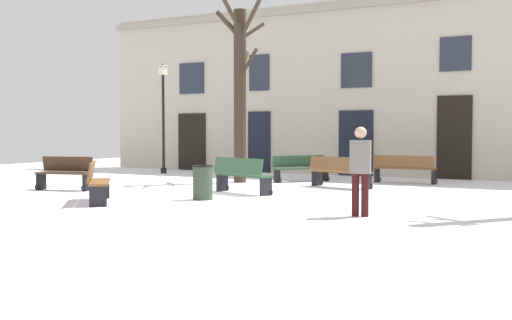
{
  "coord_description": "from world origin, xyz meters",
  "views": [
    {
      "loc": [
        7.94,
        -12.82,
        1.63
      ],
      "look_at": [
        0.0,
        1.77,
        0.85
      ],
      "focal_mm": 44.74,
      "sensor_mm": 36.0,
      "label": 1
    }
  ],
  "objects_px": {
    "streetlamp": "(163,107)",
    "bench_back_to_back_left": "(97,181)",
    "bench_facing_shops": "(300,168)",
    "litter_bin": "(203,182)",
    "bench_near_center_tree": "(65,173)",
    "bench_by_litter_bin": "(242,175)",
    "bench_far_corner": "(404,168)",
    "bench_back_to_back_right": "(340,171)",
    "tree_foreground": "(240,88)",
    "person_by_shop_door": "(360,167)"
  },
  "relations": [
    {
      "from": "bench_by_litter_bin",
      "to": "person_by_shop_door",
      "type": "xyz_separation_m",
      "value": [
        4.14,
        -2.71,
        0.45
      ]
    },
    {
      "from": "bench_facing_shops",
      "to": "bench_back_to_back_left",
      "type": "relative_size",
      "value": 1.0
    },
    {
      "from": "bench_back_to_back_left",
      "to": "streetlamp",
      "type": "bearing_deg",
      "value": -11.63
    },
    {
      "from": "litter_bin",
      "to": "bench_back_to_back_left",
      "type": "bearing_deg",
      "value": -137.41
    },
    {
      "from": "tree_foreground",
      "to": "litter_bin",
      "type": "distance_m",
      "value": 5.65
    },
    {
      "from": "tree_foreground",
      "to": "person_by_shop_door",
      "type": "relative_size",
      "value": 3.35
    },
    {
      "from": "tree_foreground",
      "to": "bench_by_litter_bin",
      "type": "xyz_separation_m",
      "value": [
        1.81,
        -3.06,
        -2.46
      ]
    },
    {
      "from": "person_by_shop_door",
      "to": "bench_facing_shops",
      "type": "bearing_deg",
      "value": 111.17
    },
    {
      "from": "bench_far_corner",
      "to": "bench_back_to_back_left",
      "type": "height_order",
      "value": "bench_back_to_back_left"
    },
    {
      "from": "litter_bin",
      "to": "bench_near_center_tree",
      "type": "bearing_deg",
      "value": 177.17
    },
    {
      "from": "bench_by_litter_bin",
      "to": "bench_far_corner",
      "type": "bearing_deg",
      "value": -100.35
    },
    {
      "from": "streetlamp",
      "to": "bench_near_center_tree",
      "type": "height_order",
      "value": "streetlamp"
    },
    {
      "from": "litter_bin",
      "to": "bench_facing_shops",
      "type": "height_order",
      "value": "bench_facing_shops"
    },
    {
      "from": "litter_bin",
      "to": "bench_near_center_tree",
      "type": "distance_m",
      "value": 4.63
    },
    {
      "from": "streetlamp",
      "to": "person_by_shop_door",
      "type": "distance_m",
      "value": 13.36
    },
    {
      "from": "bench_facing_shops",
      "to": "bench_back_to_back_left",
      "type": "distance_m",
      "value": 7.69
    },
    {
      "from": "bench_far_corner",
      "to": "streetlamp",
      "type": "bearing_deg",
      "value": -0.81
    },
    {
      "from": "person_by_shop_door",
      "to": "tree_foreground",
      "type": "bearing_deg",
      "value": 124.55
    },
    {
      "from": "tree_foreground",
      "to": "person_by_shop_door",
      "type": "height_order",
      "value": "tree_foreground"
    },
    {
      "from": "tree_foreground",
      "to": "bench_far_corner",
      "type": "distance_m",
      "value": 5.63
    },
    {
      "from": "bench_facing_shops",
      "to": "bench_near_center_tree",
      "type": "bearing_deg",
      "value": -178.0
    },
    {
      "from": "tree_foreground",
      "to": "bench_back_to_back_right",
      "type": "xyz_separation_m",
      "value": [
        3.41,
        -0.28,
        -2.49
      ]
    },
    {
      "from": "bench_near_center_tree",
      "to": "bench_far_corner",
      "type": "bearing_deg",
      "value": 27.41
    },
    {
      "from": "litter_bin",
      "to": "tree_foreground",
      "type": "bearing_deg",
      "value": 109.99
    },
    {
      "from": "streetlamp",
      "to": "bench_far_corner",
      "type": "xyz_separation_m",
      "value": [
        9.26,
        -0.19,
        -2.05
      ]
    },
    {
      "from": "bench_facing_shops",
      "to": "bench_near_center_tree",
      "type": "relative_size",
      "value": 1.04
    },
    {
      "from": "bench_by_litter_bin",
      "to": "bench_back_to_back_left",
      "type": "xyz_separation_m",
      "value": [
        -1.85,
        -3.31,
        -0.0
      ]
    },
    {
      "from": "litter_bin",
      "to": "bench_back_to_back_right",
      "type": "height_order",
      "value": "bench_back_to_back_right"
    },
    {
      "from": "bench_back_to_back_right",
      "to": "streetlamp",
      "type": "bearing_deg",
      "value": -0.78
    },
    {
      "from": "litter_bin",
      "to": "bench_facing_shops",
      "type": "relative_size",
      "value": 0.48
    },
    {
      "from": "litter_bin",
      "to": "person_by_shop_door",
      "type": "distance_m",
      "value": 4.37
    },
    {
      "from": "bench_back_to_back_right",
      "to": "tree_foreground",
      "type": "bearing_deg",
      "value": 11.85
    },
    {
      "from": "bench_far_corner",
      "to": "person_by_shop_door",
      "type": "bearing_deg",
      "value": 99.98
    },
    {
      "from": "streetlamp",
      "to": "bench_by_litter_bin",
      "type": "bearing_deg",
      "value": -39.44
    },
    {
      "from": "streetlamp",
      "to": "bench_near_center_tree",
      "type": "distance_m",
      "value": 7.27
    },
    {
      "from": "bench_near_center_tree",
      "to": "litter_bin",
      "type": "bearing_deg",
      "value": -16.53
    },
    {
      "from": "litter_bin",
      "to": "bench_back_to_back_left",
      "type": "height_order",
      "value": "bench_back_to_back_left"
    },
    {
      "from": "streetlamp",
      "to": "person_by_shop_door",
      "type": "xyz_separation_m",
      "value": [
        10.58,
        -8.01,
        -1.58
      ]
    },
    {
      "from": "bench_back_to_back_left",
      "to": "person_by_shop_door",
      "type": "xyz_separation_m",
      "value": [
        5.98,
        0.6,
        0.45
      ]
    },
    {
      "from": "litter_bin",
      "to": "person_by_shop_door",
      "type": "height_order",
      "value": "person_by_shop_door"
    },
    {
      "from": "litter_bin",
      "to": "bench_back_to_back_left",
      "type": "xyz_separation_m",
      "value": [
        -1.77,
        -1.63,
        0.08
      ]
    },
    {
      "from": "bench_facing_shops",
      "to": "streetlamp",
      "type": "bearing_deg",
      "value": 120.09
    },
    {
      "from": "bench_facing_shops",
      "to": "bench_back_to_back_right",
      "type": "height_order",
      "value": "bench_back_to_back_right"
    },
    {
      "from": "litter_bin",
      "to": "bench_far_corner",
      "type": "distance_m",
      "value": 7.38
    },
    {
      "from": "litter_bin",
      "to": "bench_by_litter_bin",
      "type": "xyz_separation_m",
      "value": [
        0.08,
        1.68,
        0.08
      ]
    },
    {
      "from": "tree_foreground",
      "to": "litter_bin",
      "type": "xyz_separation_m",
      "value": [
        1.73,
        -4.74,
        -2.54
      ]
    },
    {
      "from": "streetlamp",
      "to": "bench_back_to_back_left",
      "type": "relative_size",
      "value": 2.46
    },
    {
      "from": "bench_back_to_back_left",
      "to": "bench_far_corner",
      "type": "bearing_deg",
      "value": -68.72
    },
    {
      "from": "bench_near_center_tree",
      "to": "bench_facing_shops",
      "type": "bearing_deg",
      "value": 38.23
    },
    {
      "from": "bench_far_corner",
      "to": "bench_near_center_tree",
      "type": "bearing_deg",
      "value": 41.5
    }
  ]
}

